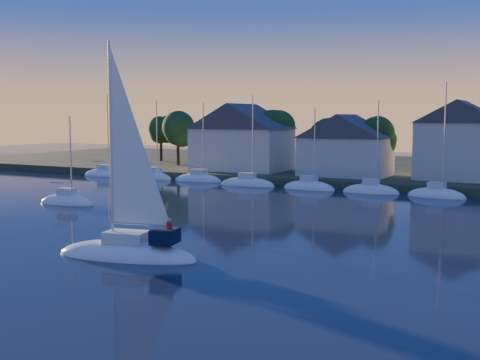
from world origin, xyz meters
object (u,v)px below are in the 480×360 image
Objects in this scene: clubhouse_east at (460,139)px; hero_sailboat at (129,248)px; drifting_sailboat_left at (67,203)px; clubhouse_west at (242,136)px; clubhouse_centre at (346,144)px.

clubhouse_east is 0.72× the size of hero_sailboat.
drifting_sailboat_left is at bearing -48.90° from hero_sailboat.
clubhouse_east is (30.00, 1.00, 0.07)m from clubhouse_west.
clubhouse_east is 51.07m from hero_sailboat.
drifting_sailboat_left is at bearing -120.39° from clubhouse_centre.
hero_sailboat reaches higher than clubhouse_west.
clubhouse_west is 30.02m from clubhouse_east.
clubhouse_east reaches higher than clubhouse_centre.
clubhouse_east is at bearing 1.91° from clubhouse_west.
clubhouse_west is at bearing -178.09° from clubhouse_east.
clubhouse_centre is 1.10× the size of clubhouse_east.
drifting_sailboat_left is at bearing -94.62° from clubhouse_west.
clubhouse_centre is at bearing -171.87° from clubhouse_east.
clubhouse_west is 1.30× the size of clubhouse_east.
clubhouse_centre is 37.22m from drifting_sailboat_left.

